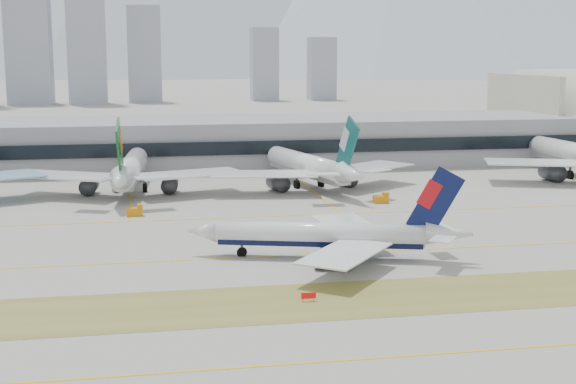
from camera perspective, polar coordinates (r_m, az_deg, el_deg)
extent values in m
plane|color=gray|center=(149.03, 1.10, -4.01)|extent=(3000.00, 3000.00, 0.00)
cube|color=olive|center=(118.99, 4.19, -7.62)|extent=(360.00, 18.00, 0.06)
cube|color=yellow|center=(144.27, 1.49, -4.47)|extent=(360.00, 0.45, 0.04)
cube|color=yellow|center=(98.16, 7.63, -11.53)|extent=(360.00, 0.45, 0.04)
cube|color=yellow|center=(177.80, -0.83, -1.73)|extent=(360.00, 0.45, 0.04)
cylinder|color=white|center=(140.88, 2.29, -2.99)|extent=(36.25, 14.07, 4.00)
cube|color=black|center=(141.13, 2.29, -3.43)|extent=(35.38, 13.29, 1.80)
cone|color=white|center=(143.68, -6.14, -2.79)|extent=(6.49, 5.40, 4.00)
cone|color=white|center=(141.22, 11.39, -2.94)|extent=(8.92, 6.11, 4.00)
cube|color=white|center=(151.64, 4.33, -2.32)|extent=(10.97, 20.53, 0.24)
cube|color=white|center=(146.07, 10.61, -2.37)|extent=(3.73, 5.71, 0.16)
cylinder|color=#3F4247|center=(148.58, 3.48, -3.44)|extent=(6.69, 4.59, 3.00)
cube|color=#3F4247|center=(148.31, 3.49, -2.98)|extent=(2.52, 1.00, 1.40)
cube|color=white|center=(130.04, 4.06, -4.37)|extent=(19.30, 21.08, 0.24)
cube|color=white|center=(135.96, 10.96, -3.29)|extent=(6.09, 6.63, 0.16)
cylinder|color=#3F4247|center=(134.24, 3.22, -4.88)|extent=(6.69, 4.59, 3.00)
cube|color=#3F4247|center=(133.94, 3.22, -4.38)|extent=(2.52, 1.00, 1.40)
cube|color=#0B1245|center=(139.88, 10.43, -0.70)|extent=(9.59, 3.11, 12.53)
cube|color=red|center=(139.56, 10.04, -0.15)|extent=(4.41, 1.67, 5.37)
cylinder|color=#3F4247|center=(143.12, -3.30, -4.11)|extent=(0.48, 0.48, 2.40)
cylinder|color=black|center=(143.24, -3.30, -4.31)|extent=(1.92, 1.18, 1.80)
cylinder|color=#3F4247|center=(139.05, 2.63, -4.52)|extent=(0.48, 0.48, 2.40)
cylinder|color=black|center=(139.18, 2.63, -4.72)|extent=(1.92, 1.18, 1.80)
cylinder|color=#3F4247|center=(144.09, 2.75, -4.01)|extent=(0.48, 0.48, 2.40)
cylinder|color=black|center=(144.21, 2.75, -4.21)|extent=(1.92, 1.18, 1.80)
cylinder|color=white|center=(212.71, -11.14, 1.70)|extent=(9.25, 43.29, 5.68)
cube|color=slate|center=(212.93, -11.13, 1.28)|extent=(8.33, 42.36, 2.56)
cone|color=white|center=(237.15, -10.58, 2.54)|extent=(6.21, 7.01, 5.68)
cone|color=white|center=(186.78, -11.90, 0.78)|extent=(6.46, 9.99, 5.68)
cube|color=white|center=(205.65, -7.04, 1.30)|extent=(29.76, 20.01, 0.34)
cube|color=white|center=(187.80, -9.61, 1.04)|extent=(8.70, 5.88, 0.23)
cylinder|color=#3F4247|center=(209.13, -8.41, 0.54)|extent=(4.84, 7.49, 4.26)
cube|color=#3F4247|center=(208.87, -8.42, 1.00)|extent=(0.67, 3.01, 1.99)
cube|color=white|center=(208.71, -15.49, 1.14)|extent=(29.98, 23.45, 0.34)
cube|color=white|center=(189.42, -14.07, 0.95)|extent=(8.95, 6.93, 0.23)
cylinder|color=#3F4247|center=(211.14, -13.96, 0.44)|extent=(4.84, 7.49, 4.26)
cube|color=#3F4247|center=(210.88, -13.98, 0.90)|extent=(0.67, 3.01, 1.99)
cube|color=#0B511E|center=(188.80, -11.88, 2.95)|extent=(1.50, 11.88, 15.24)
cube|color=#D1690C|center=(189.80, -11.86, 3.49)|extent=(1.07, 5.39, 6.52)
cylinder|color=#3F4247|center=(229.45, -10.73, 1.15)|extent=(0.68, 0.68, 3.41)
cylinder|color=black|center=(229.55, -10.72, 0.97)|extent=(1.20, 2.63, 2.56)
cylinder|color=#3F4247|center=(212.60, -12.12, 0.42)|extent=(0.68, 0.68, 3.41)
cylinder|color=black|center=(212.72, -12.12, 0.23)|extent=(1.20, 2.63, 2.56)
cylinder|color=#3F4247|center=(211.89, -10.14, 0.46)|extent=(0.68, 0.68, 3.41)
cylinder|color=black|center=(212.00, -10.13, 0.27)|extent=(1.20, 2.63, 2.56)
cylinder|color=white|center=(216.23, 1.37, 1.98)|extent=(15.29, 42.20, 5.57)
cube|color=slate|center=(216.44, 1.37, 1.58)|extent=(14.28, 41.19, 2.50)
cone|color=white|center=(238.18, -1.13, 2.70)|extent=(6.92, 7.56, 5.57)
cone|color=white|center=(193.45, 4.63, 1.23)|extent=(7.61, 10.40, 5.57)
cube|color=white|center=(217.80, 5.64, 1.77)|extent=(28.85, 25.50, 0.33)
cube|color=white|center=(198.42, 6.23, 1.54)|extent=(8.78, 7.57, 0.22)
cylinder|color=#3F4247|center=(218.26, 4.13, 0.99)|extent=(5.70, 7.80, 4.17)
cube|color=#3F4247|center=(218.01, 4.13, 1.43)|extent=(1.09, 2.94, 1.95)
cube|color=white|center=(204.74, -1.69, 1.30)|extent=(28.22, 16.02, 0.33)
cube|color=white|center=(191.61, 2.48, 1.29)|extent=(8.08, 4.68, 0.22)
cylinder|color=#3F4247|center=(209.66, -0.71, 0.65)|extent=(5.70, 7.80, 4.17)
cube|color=#3F4247|center=(209.40, -0.71, 1.11)|extent=(1.09, 2.94, 1.95)
cube|color=#135253|center=(195.13, 4.25, 3.26)|extent=(3.22, 11.43, 14.93)
cube|color=silver|center=(195.97, 4.09, 3.77)|extent=(1.83, 5.24, 6.39)
cylinder|color=#3F4247|center=(231.26, -0.33, 1.38)|extent=(0.67, 0.67, 3.34)
cylinder|color=black|center=(231.36, -0.33, 1.21)|extent=(1.53, 2.66, 2.50)
cylinder|color=#3F4247|center=(214.32, 0.63, 0.71)|extent=(0.67, 0.67, 3.34)
cylinder|color=black|center=(214.44, 0.63, 0.52)|extent=(1.53, 2.66, 2.50)
cylinder|color=#3F4247|center=(217.40, 2.36, 0.83)|extent=(0.67, 0.67, 3.34)
cylinder|color=black|center=(217.51, 2.36, 0.65)|extent=(1.53, 2.66, 2.50)
cone|color=white|center=(269.89, 16.99, 3.27)|extent=(6.52, 7.44, 6.20)
cube|color=white|center=(232.55, 17.55, 2.02)|extent=(32.59, 22.73, 0.37)
cylinder|color=#3F4247|center=(238.50, 18.29, 1.33)|extent=(5.00, 8.02, 4.65)
cube|color=#3F4247|center=(238.25, 18.31, 1.78)|extent=(0.61, 3.27, 2.17)
cylinder|color=#3F4247|center=(262.61, 17.93, 1.96)|extent=(0.74, 0.74, 3.72)
cylinder|color=black|center=(262.71, 17.92, 1.79)|extent=(1.21, 2.84, 2.79)
cylinder|color=#3F4247|center=(244.41, 19.41, 1.32)|extent=(0.74, 0.74, 3.72)
cylinder|color=black|center=(244.52, 19.40, 1.14)|extent=(1.21, 2.84, 2.79)
cube|color=gray|center=(259.94, -3.96, 3.59)|extent=(280.00, 42.00, 15.00)
cube|color=black|center=(238.67, -3.38, 3.15)|extent=(280.00, 1.20, 4.00)
cube|color=beige|center=(310.44, 16.28, 5.45)|extent=(2.00, 57.00, 27.90)
cube|color=red|center=(117.46, 1.47, -7.38)|extent=(2.20, 0.15, 0.90)
cylinder|color=orange|center=(117.50, 1.09, -7.70)|extent=(0.10, 0.10, 0.50)
cylinder|color=orange|center=(117.82, 1.86, -7.66)|extent=(0.10, 0.10, 0.50)
cube|color=orange|center=(181.27, -10.85, -1.40)|extent=(3.50, 2.00, 1.80)
cube|color=orange|center=(181.04, -10.48, -1.02)|extent=(1.20, 1.80, 1.00)
cylinder|color=black|center=(180.61, -11.22, -1.63)|extent=(0.70, 0.30, 0.70)
cylinder|color=black|center=(182.18, -11.22, -1.53)|extent=(0.70, 0.30, 0.70)
cylinder|color=black|center=(180.58, -10.46, -1.61)|extent=(0.70, 0.30, 0.70)
cylinder|color=black|center=(182.15, -10.46, -1.51)|extent=(0.70, 0.30, 0.70)
cube|color=orange|center=(194.65, 6.62, -0.52)|extent=(3.50, 2.00, 1.80)
cube|color=orange|center=(194.79, 6.96, -0.16)|extent=(1.20, 1.80, 1.00)
cylinder|color=black|center=(193.65, 6.34, -0.73)|extent=(0.70, 0.30, 0.70)
cylinder|color=black|center=(195.16, 6.21, -0.65)|extent=(0.70, 0.30, 0.70)
cylinder|color=black|center=(194.35, 7.02, -0.71)|extent=(0.70, 0.30, 0.70)
cylinder|color=black|center=(195.85, 6.88, -0.63)|extent=(0.70, 0.30, 0.70)
cube|color=#9599A9|center=(601.63, -17.94, 9.77)|extent=(30.00, 27.00, 80.00)
cube|color=#9599A9|center=(593.20, -14.17, 11.40)|extent=(26.00, 23.40, 110.00)
cube|color=#9599A9|center=(606.80, -10.18, 9.61)|extent=(24.00, 21.60, 70.00)
cube|color=#9599A9|center=(619.01, -1.70, 9.07)|extent=(20.00, 18.00, 55.00)
cube|color=#9599A9|center=(627.47, 2.42, 8.75)|extent=(20.00, 18.00, 48.00)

